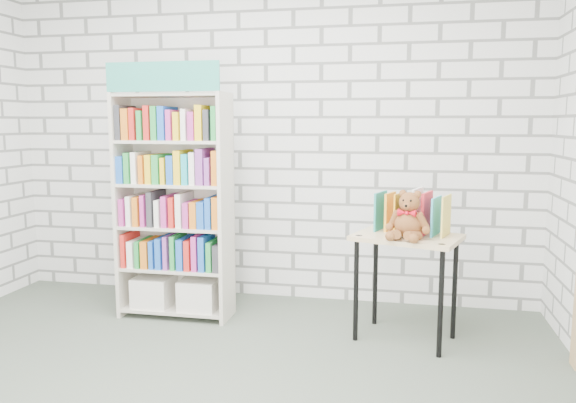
# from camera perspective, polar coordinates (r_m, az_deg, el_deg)

# --- Properties ---
(room_shell) EXTENTS (4.52, 4.02, 2.81)m
(room_shell) POSITION_cam_1_polar(r_m,az_deg,el_deg) (2.88, -12.05, 13.51)
(room_shell) COLOR silver
(room_shell) RESTS_ON ground
(bookshelf) EXTENTS (0.86, 0.33, 1.93)m
(bookshelf) POSITION_cam_1_polar(r_m,az_deg,el_deg) (4.38, -11.44, -0.26)
(bookshelf) COLOR beige
(bookshelf) RESTS_ON ground
(display_table) EXTENTS (0.80, 0.67, 0.74)m
(display_table) POSITION_cam_1_polar(r_m,az_deg,el_deg) (3.93, 11.96, -4.84)
(display_table) COLOR tan
(display_table) RESTS_ON ground
(table_books) EXTENTS (0.52, 0.35, 0.29)m
(table_books) POSITION_cam_1_polar(r_m,az_deg,el_deg) (3.99, 12.55, -1.06)
(table_books) COLOR teal
(table_books) RESTS_ON display_table
(teddy_bear) EXTENTS (0.29, 0.29, 0.32)m
(teddy_bear) POSITION_cam_1_polar(r_m,az_deg,el_deg) (3.78, 12.12, -1.78)
(teddy_bear) COLOR brown
(teddy_bear) RESTS_ON display_table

